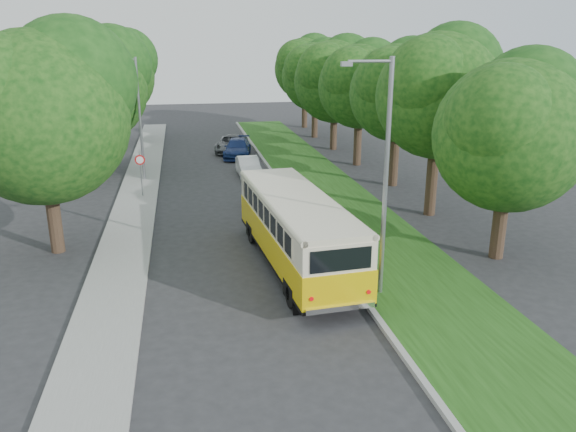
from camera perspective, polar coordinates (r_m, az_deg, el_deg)
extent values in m
plane|color=#2A2A2C|center=(21.24, -4.08, -6.09)|extent=(120.00, 120.00, 0.00)
cube|color=gray|center=(26.40, 2.39, -1.08)|extent=(0.20, 70.00, 0.15)
cube|color=#1E4412|center=(27.01, 7.26, -0.80)|extent=(4.50, 70.00, 0.13)
cube|color=gray|center=(25.91, -16.04, -2.18)|extent=(2.20, 70.00, 0.12)
cylinder|color=#332319|center=(23.92, 20.74, -0.21)|extent=(0.56, 0.56, 3.35)
sphere|color=#0D3A0F|center=(23.20, 21.62, 7.53)|extent=(5.85, 5.85, 5.85)
sphere|color=#0D3A0F|center=(24.09, 23.30, 10.49)|extent=(4.38, 4.38, 4.38)
sphere|color=#0D3A0F|center=(22.02, 20.87, 9.07)|extent=(4.09, 4.09, 4.09)
cylinder|color=#332319|center=(28.80, 14.44, 4.21)|extent=(0.56, 0.56, 4.26)
sphere|color=#0D3A0F|center=(28.21, 15.03, 11.69)|extent=(5.98, 5.98, 5.98)
sphere|color=#0D3A0F|center=(29.12, 16.62, 14.09)|extent=(4.49, 4.49, 4.49)
sphere|color=#0D3A0F|center=(27.10, 14.09, 13.13)|extent=(4.19, 4.19, 4.19)
cylinder|color=#332319|center=(34.35, 10.74, 6.29)|extent=(0.56, 0.56, 3.95)
sphere|color=#0D3A0F|center=(33.86, 11.08, 12.13)|extent=(5.61, 5.61, 5.61)
sphere|color=#0D3A0F|center=(34.66, 12.40, 14.03)|extent=(4.21, 4.21, 4.21)
sphere|color=#0D3A0F|center=(32.85, 10.21, 13.25)|extent=(3.92, 3.92, 3.92)
cylinder|color=#332319|center=(39.79, 7.10, 7.90)|extent=(0.56, 0.56, 3.86)
sphere|color=#0D3A0F|center=(39.36, 7.29, 12.91)|extent=(5.64, 5.64, 5.64)
sphere|color=#0D3A0F|center=(40.14, 8.49, 14.56)|extent=(4.23, 4.23, 4.23)
sphere|color=#0D3A0F|center=(38.39, 6.42, 13.88)|extent=(3.95, 3.95, 3.95)
cylinder|color=#332319|center=(45.46, 4.66, 8.99)|extent=(0.56, 0.56, 3.58)
sphere|color=#0D3A0F|center=(45.08, 4.77, 13.44)|extent=(6.36, 6.36, 6.36)
sphere|color=#0D3A0F|center=(45.92, 5.98, 15.07)|extent=(4.77, 4.77, 4.77)
sphere|color=#0D3A0F|center=(44.01, 3.85, 14.40)|extent=(4.45, 4.45, 4.45)
cylinder|color=#332319|center=(51.18, 2.73, 10.04)|extent=(0.56, 0.56, 3.68)
sphere|color=#0D3A0F|center=(50.84, 2.79, 13.92)|extent=(5.91, 5.91, 5.91)
sphere|color=#0D3A0F|center=(51.60, 3.81, 15.27)|extent=(4.43, 4.43, 4.43)
sphere|color=#0D3A0F|center=(49.88, 1.98, 14.71)|extent=(4.14, 4.14, 4.14)
cylinder|color=#332319|center=(57.04, 1.70, 11.01)|extent=(0.56, 0.56, 4.05)
sphere|color=#0D3A0F|center=(56.75, 1.73, 14.69)|extent=(5.97, 5.97, 5.97)
sphere|color=#0D3A0F|center=(57.51, 2.67, 15.90)|extent=(4.48, 4.48, 4.48)
sphere|color=#0D3A0F|center=(55.80, 0.98, 15.41)|extent=(4.18, 4.18, 4.18)
cylinder|color=#332319|center=(24.86, -22.76, 0.61)|extent=(0.56, 0.56, 3.68)
sphere|color=#0D3A0F|center=(24.14, -23.80, 9.07)|extent=(6.80, 6.80, 6.80)
sphere|color=#0D3A0F|center=(24.44, -21.08, 12.69)|extent=(5.10, 5.10, 5.10)
sphere|color=#0D3A0F|center=(23.48, -26.95, 10.56)|extent=(4.76, 4.76, 4.76)
cylinder|color=#332319|center=(38.31, -18.74, 6.60)|extent=(0.56, 0.56, 3.68)
sphere|color=#0D3A0F|center=(37.85, -19.29, 12.12)|extent=(6.80, 6.80, 6.80)
sphere|color=#0D3A0F|center=(38.29, -17.55, 14.38)|extent=(5.10, 5.10, 5.10)
sphere|color=#0D3A0F|center=(37.11, -21.20, 13.16)|extent=(4.76, 4.76, 4.76)
cylinder|color=#332319|center=(50.08, -17.01, 9.14)|extent=(0.56, 0.56, 3.68)
sphere|color=#0D3A0F|center=(49.73, -17.39, 13.37)|extent=(6.80, 6.80, 6.80)
sphere|color=#0D3A0F|center=(50.23, -16.06, 15.07)|extent=(5.10, 5.10, 5.10)
sphere|color=#0D3A0F|center=(48.96, -18.81, 14.18)|extent=(4.76, 4.76, 4.76)
cylinder|color=gray|center=(18.59, 9.89, 3.28)|extent=(0.16, 0.16, 8.00)
cylinder|color=gray|center=(17.81, 8.37, 15.29)|extent=(1.40, 0.10, 0.10)
cube|color=gray|center=(17.59, 5.96, 15.12)|extent=(0.35, 0.16, 0.14)
cylinder|color=gray|center=(35.75, -14.79, 9.34)|extent=(0.16, 0.16, 7.50)
cylinder|color=gray|center=(35.51, -16.41, 15.00)|extent=(1.40, 0.10, 0.10)
cube|color=gray|center=(35.59, -17.64, 14.79)|extent=(0.35, 0.16, 0.14)
cylinder|color=gray|center=(32.26, -14.69, 3.98)|extent=(0.06, 0.06, 2.50)
cone|color=red|center=(32.03, -14.82, 5.53)|extent=(0.56, 0.02, 0.56)
cone|color=white|center=(32.01, -14.82, 5.52)|extent=(0.40, 0.02, 0.40)
imported|color=silver|center=(28.46, -2.31, 1.59)|extent=(1.93, 4.14, 1.37)
imported|color=white|center=(36.46, -4.05, 5.01)|extent=(1.37, 3.78, 1.24)
imported|color=navy|center=(42.59, -5.16, 6.87)|extent=(2.66, 4.87, 1.34)
imported|color=#565A5E|center=(44.66, -5.75, 7.32)|extent=(3.18, 5.04, 1.30)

